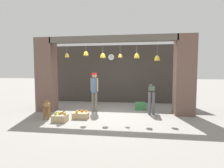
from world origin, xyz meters
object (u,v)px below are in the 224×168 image
at_px(produce_box_green, 140,106).
at_px(fruit_crate_apples, 60,117).
at_px(worker_stooping, 151,95).
at_px(water_bottle, 64,114).
at_px(shopkeeper, 94,89).
at_px(fruit_crate_oranges, 81,115).
at_px(wall_clock, 111,57).
at_px(dog, 47,106).

bearing_deg(produce_box_green, fruit_crate_apples, -141.00).
xyz_separation_m(worker_stooping, water_bottle, (-3.07, -1.17, -0.60)).
height_order(fruit_crate_apples, water_bottle, fruit_crate_apples).
height_order(shopkeeper, worker_stooping, shopkeeper).
height_order(fruit_crate_oranges, water_bottle, fruit_crate_oranges).
relative_size(shopkeeper, fruit_crate_apples, 3.53).
xyz_separation_m(shopkeeper, wall_clock, (0.38, 2.15, 1.44)).
height_order(worker_stooping, produce_box_green, worker_stooping).
xyz_separation_m(fruit_crate_oranges, produce_box_green, (2.09, 1.72, 0.03)).
distance_m(shopkeeper, wall_clock, 2.62).
bearing_deg(wall_clock, fruit_crate_apples, -107.65).
height_order(dog, fruit_crate_apples, dog).
xyz_separation_m(dog, produce_box_green, (3.28, 1.83, -0.29)).
height_order(worker_stooping, fruit_crate_apples, worker_stooping).
xyz_separation_m(water_bottle, wall_clock, (1.19, 3.31, 2.23)).
distance_m(worker_stooping, wall_clock, 3.28).
distance_m(fruit_crate_apples, produce_box_green, 3.41).
height_order(dog, produce_box_green, dog).
relative_size(shopkeeper, produce_box_green, 3.52).
relative_size(dog, wall_clock, 2.42).
height_order(shopkeeper, fruit_crate_apples, shopkeeper).
relative_size(shopkeeper, worker_stooping, 1.43).
bearing_deg(wall_clock, produce_box_green, -46.03).
bearing_deg(shopkeeper, produce_box_green, -144.45).
relative_size(fruit_crate_oranges, wall_clock, 1.60).
height_order(shopkeeper, fruit_crate_oranges, shopkeeper).
height_order(shopkeeper, wall_clock, wall_clock).
xyz_separation_m(fruit_crate_apples, produce_box_green, (2.65, 2.15, 0.02)).
bearing_deg(dog, worker_stooping, 86.54).
distance_m(worker_stooping, water_bottle, 3.34).
xyz_separation_m(worker_stooping, fruit_crate_oranges, (-2.49, -1.12, -0.61)).
bearing_deg(water_bottle, shopkeeper, 54.93).
height_order(fruit_crate_oranges, produce_box_green, produce_box_green).
distance_m(dog, shopkeeper, 1.92).
relative_size(worker_stooping, fruit_crate_oranges, 2.07).
height_order(fruit_crate_oranges, fruit_crate_apples, fruit_crate_apples).
bearing_deg(water_bottle, dog, -175.04).
distance_m(worker_stooping, fruit_crate_oranges, 2.80).
xyz_separation_m(fruit_crate_oranges, wall_clock, (0.61, 3.26, 2.24)).
xyz_separation_m(fruit_crate_oranges, water_bottle, (-0.58, -0.05, 0.01)).
xyz_separation_m(fruit_crate_oranges, fruit_crate_apples, (-0.56, -0.42, 0.01)).
xyz_separation_m(dog, fruit_crate_oranges, (1.19, 0.10, -0.32)).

